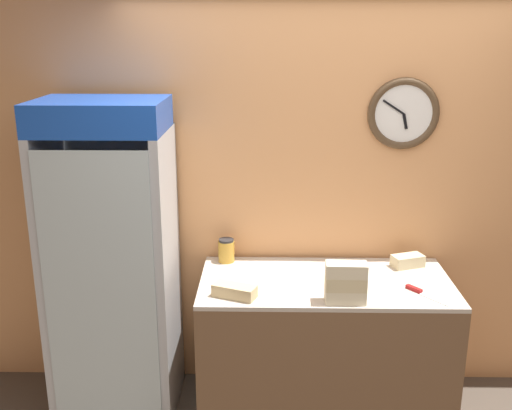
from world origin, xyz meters
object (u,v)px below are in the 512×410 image
sandwich_stack_top (346,270)px  beverage_cooler (114,246)px  sandwich_stack_bottom (345,296)px  chefs_knife (422,293)px  sandwich_stack_middle (346,283)px  sandwich_flat_left (408,261)px  condiment_jar (226,251)px  sandwich_flat_right (235,291)px

sandwich_stack_top → beverage_cooler: bearing=163.9°
sandwich_stack_bottom → chefs_knife: bearing=14.4°
sandwich_stack_middle → sandwich_flat_left: (0.45, 0.51, -0.08)m
chefs_knife → condiment_jar: bearing=157.8°
sandwich_flat_right → condiment_jar: (-0.08, 0.52, 0.04)m
beverage_cooler → sandwich_stack_top: size_ratio=8.72×
sandwich_stack_bottom → sandwich_stack_top: 0.15m
beverage_cooler → sandwich_stack_middle: size_ratio=8.81×
sandwich_stack_bottom → condiment_jar: size_ratio=1.47×
beverage_cooler → sandwich_flat_right: bearing=-24.3°
beverage_cooler → sandwich_stack_top: bearing=-16.1°
chefs_knife → sandwich_flat_right: bearing=-176.7°
beverage_cooler → sandwich_flat_left: bearing=3.8°
beverage_cooler → sandwich_flat_right: size_ratio=7.47×
sandwich_flat_right → sandwich_stack_top: bearing=-5.1°
sandwich_stack_middle → chefs_knife: (0.45, 0.11, -0.11)m
beverage_cooler → chefs_knife: (1.81, -0.28, -0.16)m
beverage_cooler → chefs_knife: size_ratio=7.75×
chefs_knife → sandwich_stack_bottom: bearing=-165.6°
sandwich_flat_right → chefs_knife: size_ratio=1.04×
beverage_cooler → condiment_jar: beverage_cooler is taller
beverage_cooler → sandwich_flat_left: (1.82, 0.12, -0.13)m
sandwich_stack_top → chefs_knife: bearing=14.4°
sandwich_stack_bottom → sandwich_flat_left: sandwich_stack_bottom is taller
sandwich_stack_middle → sandwich_stack_top: 0.08m
sandwich_stack_middle → beverage_cooler: bearing=163.9°
sandwich_flat_left → sandwich_flat_right: sandwich_flat_left is taller
sandwich_stack_bottom → sandwich_flat_left: bearing=48.5°
beverage_cooler → condiment_jar: 0.70m
sandwich_stack_middle → sandwich_flat_right: (-0.61, 0.05, -0.08)m
beverage_cooler → sandwich_stack_bottom: size_ratio=8.83×
sandwich_stack_bottom → chefs_knife: sandwich_stack_bottom is taller
sandwich_stack_bottom → sandwich_flat_right: sandwich_stack_bottom is taller
sandwich_stack_middle → sandwich_flat_right: bearing=174.9°
beverage_cooler → condiment_jar: bearing=15.3°
sandwich_stack_bottom → condiment_jar: bearing=140.0°
sandwich_flat_left → condiment_jar: bearing=176.9°
beverage_cooler → sandwich_flat_right: (0.75, -0.34, -0.13)m
sandwich_stack_top → sandwich_flat_right: sandwich_stack_top is taller
sandwich_stack_middle → chefs_knife: 0.47m
sandwich_stack_bottom → sandwich_stack_top: sandwich_stack_top is taller
sandwich_stack_bottom → condiment_jar: (-0.69, 0.58, 0.04)m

